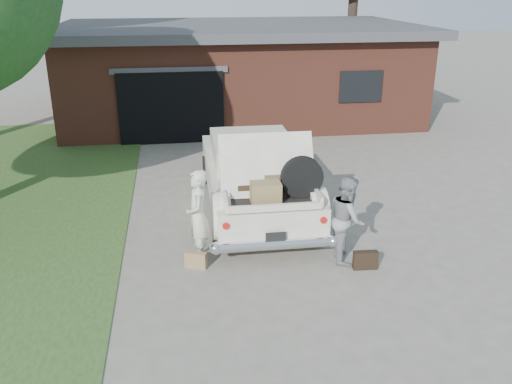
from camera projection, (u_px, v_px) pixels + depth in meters
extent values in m
plane|color=gray|center=(261.00, 260.00, 9.83)|extent=(90.00, 90.00, 0.00)
cube|color=brown|center=(238.00, 75.00, 20.01)|extent=(12.00, 7.00, 3.00)
cube|color=#4C4C51|center=(238.00, 28.00, 19.41)|extent=(12.80, 7.80, 0.30)
cube|color=black|center=(171.00, 108.00, 16.63)|extent=(3.20, 0.30, 2.20)
cube|color=#4C4C51|center=(169.00, 70.00, 16.15)|extent=(3.50, 0.12, 0.18)
cube|color=black|center=(361.00, 86.00, 17.23)|extent=(1.40, 0.08, 1.00)
cylinder|color=#38281E|center=(352.00, 29.00, 25.51)|extent=(0.44, 0.44, 5.21)
cube|color=white|center=(254.00, 180.00, 11.87)|extent=(2.04, 5.25, 0.68)
cube|color=beige|center=(252.00, 150.00, 11.94)|extent=(1.75, 2.11, 0.54)
cube|color=black|center=(247.00, 139.00, 12.86)|extent=(1.62, 0.10, 0.46)
cube|color=black|center=(259.00, 165.00, 11.03)|extent=(1.62, 0.10, 0.46)
cylinder|color=black|center=(219.00, 230.00, 10.22)|extent=(0.24, 0.69, 0.69)
cylinder|color=black|center=(314.00, 224.00, 10.46)|extent=(0.24, 0.69, 0.69)
cylinder|color=black|center=(208.00, 169.00, 13.50)|extent=(0.24, 0.69, 0.69)
cylinder|color=black|center=(281.00, 166.00, 13.74)|extent=(0.24, 0.69, 0.69)
cylinder|color=silver|center=(275.00, 245.00, 9.49)|extent=(2.15, 0.21, 0.19)
cylinder|color=#A5140F|center=(226.00, 225.00, 9.30)|extent=(0.13, 0.11, 0.13)
cylinder|color=#A5140F|center=(323.00, 219.00, 9.53)|extent=(0.13, 0.11, 0.13)
cube|color=black|center=(276.00, 237.00, 9.41)|extent=(0.36, 0.02, 0.18)
cube|color=black|center=(269.00, 199.00, 9.90)|extent=(1.63, 1.17, 0.04)
cube|color=white|center=(224.00, 196.00, 9.75)|extent=(0.07, 1.15, 0.19)
cube|color=white|center=(314.00, 191.00, 9.97)|extent=(0.07, 1.15, 0.19)
cube|color=white|center=(275.00, 208.00, 9.35)|extent=(1.68, 0.08, 0.13)
cube|color=white|center=(267.00, 165.00, 9.97)|extent=(1.76, 0.61, 1.09)
cube|color=#3D2C1A|center=(255.00, 187.00, 10.08)|extent=(0.69, 0.45, 0.22)
cube|color=#957C4C|center=(266.00, 192.00, 9.63)|extent=(0.54, 0.35, 0.37)
cube|color=black|center=(271.00, 190.00, 9.98)|extent=(0.60, 0.39, 0.18)
cube|color=brown|center=(278.00, 179.00, 9.98)|extent=(0.53, 0.35, 0.18)
cylinder|color=black|center=(302.00, 177.00, 9.78)|extent=(0.77, 0.17, 0.77)
imported|color=silver|center=(198.00, 216.00, 9.59)|extent=(0.41, 0.62, 1.69)
imported|color=gray|center=(347.00, 219.00, 9.61)|extent=(0.69, 0.84, 1.58)
cube|color=#9E7C50|center=(196.00, 260.00, 9.52)|extent=(0.40, 0.26, 0.30)
cube|color=black|center=(365.00, 260.00, 9.48)|extent=(0.44, 0.16, 0.33)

